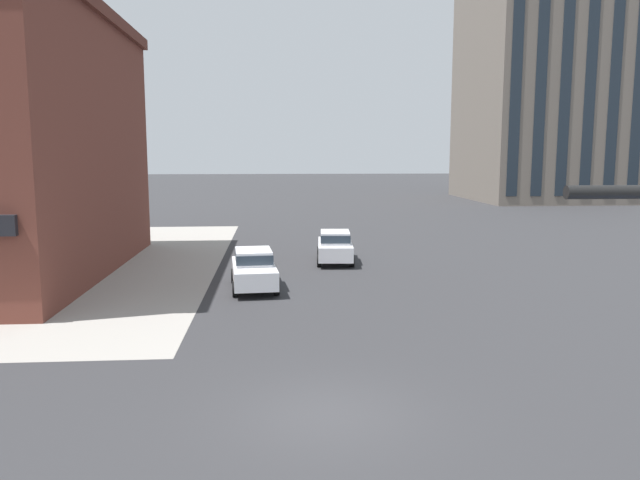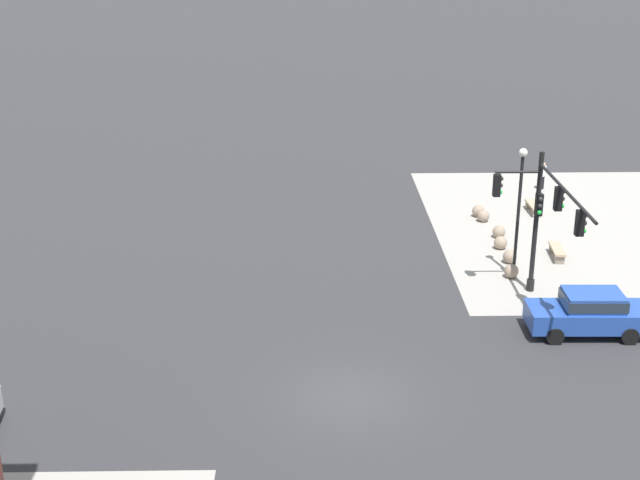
{
  "view_description": "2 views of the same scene",
  "coord_description": "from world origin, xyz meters",
  "views": [
    {
      "loc": [
        -1.1,
        -13.08,
        5.77
      ],
      "look_at": [
        0.29,
        5.92,
        3.08
      ],
      "focal_mm": 34.79,
      "sensor_mm": 36.0,
      "label": 1
    },
    {
      "loc": [
        -25.39,
        1.46,
        14.91
      ],
      "look_at": [
        8.28,
        0.81,
        2.37
      ],
      "focal_mm": 50.01,
      "sensor_mm": 36.0,
      "label": 2
    }
  ],
  "objects": [
    {
      "name": "ground_plane",
      "position": [
        0.0,
        0.0,
        0.0
      ],
      "size": [
        320.0,
        320.0,
        0.0
      ],
      "primitive_type": "plane",
      "color": "#2D2D30"
    },
    {
      "name": "car_main_northbound_far",
      "position": [
        2.06,
        19.2,
        0.92
      ],
      "size": [
        2.13,
        4.52,
        1.68
      ],
      "color": "silver",
      "rests_on": "ground"
    },
    {
      "name": "car_cross_eastbound",
      "position": [
        -2.02,
        13.06,
        0.92
      ],
      "size": [
        2.17,
        4.53,
        1.68
      ],
      "color": "silver",
      "rests_on": "ground"
    }
  ]
}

